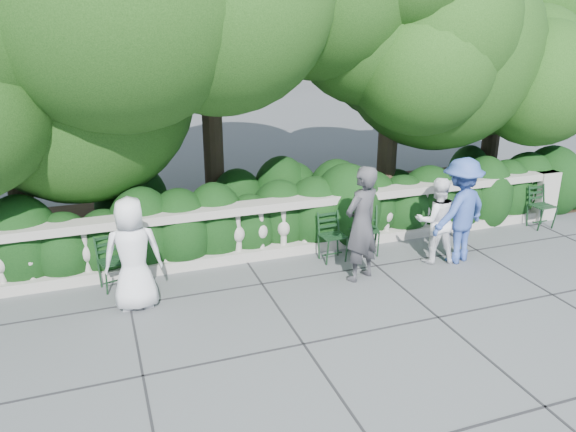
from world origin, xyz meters
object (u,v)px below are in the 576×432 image
object	(u,v)px
chair_f	(545,230)
chair_d	(367,257)
chair_e	(365,255)
chair_c	(336,263)
person_woman_grey	(362,224)
person_older_blue	(460,211)
chair_b	(119,291)
person_casual_man	(436,220)
person_businessman	(133,254)

from	to	relation	value
chair_f	chair_d	bearing A→B (deg)	177.63
chair_d	chair_e	xyz separation A→B (m)	(0.01, 0.07, 0.00)
chair_c	chair_f	bearing A→B (deg)	-1.80
chair_e	person_woman_grey	bearing A→B (deg)	-133.99
person_older_blue	chair_b	bearing A→B (deg)	-25.12
chair_b	person_older_blue	distance (m)	5.61
chair_b	chair_f	size ratio (longest dim) A/B	1.00
chair_c	chair_e	xyz separation A→B (m)	(0.63, 0.15, 0.00)
chair_c	chair_d	bearing A→B (deg)	4.59
chair_c	person_casual_man	xyz separation A→B (m)	(1.59, -0.45, 0.73)
chair_d	chair_f	distance (m)	3.87
chair_c	person_older_blue	size ratio (longest dim) A/B	0.47
chair_e	person_older_blue	distance (m)	1.76
person_casual_man	chair_e	bearing A→B (deg)	-18.55
chair_d	person_businessman	bearing A→B (deg)	-153.63
chair_d	chair_e	bearing A→B (deg)	103.23
chair_c	person_casual_man	size ratio (longest dim) A/B	0.57
chair_d	chair_e	size ratio (longest dim) A/B	1.00
chair_c	chair_f	world-z (taller)	same
chair_b	chair_e	xyz separation A→B (m)	(4.15, -0.02, 0.00)
person_businessman	person_casual_man	distance (m)	4.89
chair_d	person_woman_grey	xyz separation A→B (m)	(-0.50, -0.71, 0.92)
person_businessman	chair_f	bearing A→B (deg)	-174.98
chair_b	person_woman_grey	distance (m)	3.83
chair_c	chair_d	xyz separation A→B (m)	(0.62, 0.08, 0.00)
chair_f	person_older_blue	xyz separation A→B (m)	(-2.51, -0.63, 0.89)
chair_c	person_businessman	size ratio (longest dim) A/B	0.51
chair_b	person_woman_grey	xyz separation A→B (m)	(3.63, -0.80, 0.92)
person_businessman	chair_e	bearing A→B (deg)	-170.41
chair_e	person_businessman	xyz separation A→B (m)	(-3.92, -0.56, 0.82)
chair_b	person_businessman	world-z (taller)	person_businessman
chair_b	person_businessman	size ratio (longest dim) A/B	0.51
chair_b	person_casual_man	bearing A→B (deg)	-21.95
person_woman_grey	person_casual_man	world-z (taller)	person_woman_grey
person_woman_grey	person_older_blue	distance (m)	1.86
chair_c	chair_f	distance (m)	4.49
person_older_blue	person_woman_grey	bearing A→B (deg)	-15.25
chair_b	chair_c	size ratio (longest dim) A/B	1.00
chair_c	chair_e	bearing A→B (deg)	11.02
chair_e	chair_f	world-z (taller)	same
chair_f	person_older_blue	distance (m)	2.74
chair_d	person_older_blue	bearing A→B (deg)	-5.83
person_businessman	person_woman_grey	xyz separation A→B (m)	(3.41, -0.22, 0.10)
chair_b	chair_d	world-z (taller)	same
person_businessman	person_older_blue	distance (m)	5.27
chair_e	person_woman_grey	distance (m)	1.31
chair_e	person_casual_man	bearing A→B (deg)	-42.86
chair_d	chair_f	bearing A→B (deg)	19.25
chair_f	chair_e	bearing A→B (deg)	176.53
chair_b	person_older_blue	size ratio (longest dim) A/B	0.47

